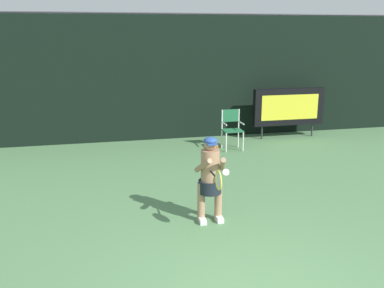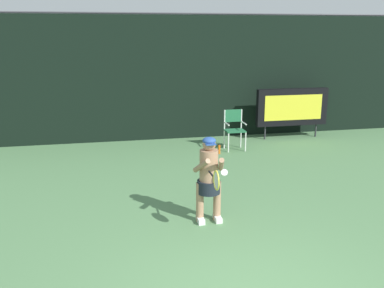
{
  "view_description": "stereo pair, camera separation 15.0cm",
  "coord_description": "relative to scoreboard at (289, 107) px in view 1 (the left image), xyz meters",
  "views": [
    {
      "loc": [
        -1.75,
        -4.05,
        3.14
      ],
      "look_at": [
        0.05,
        3.75,
        1.05
      ],
      "focal_mm": 40.42,
      "sensor_mm": 36.0,
      "label": 1
    },
    {
      "loc": [
        -1.6,
        -4.08,
        3.14
      ],
      "look_at": [
        0.05,
        3.75,
        1.05
      ],
      "focal_mm": 40.42,
      "sensor_mm": 36.0,
      "label": 2
    }
  ],
  "objects": [
    {
      "name": "umpire_chair",
      "position": [
        -2.07,
        -0.88,
        -0.33
      ],
      "size": [
        0.52,
        0.44,
        1.08
      ],
      "color": "white",
      "rests_on": "ground"
    },
    {
      "name": "backdrop_screen",
      "position": [
        -3.96,
        0.72,
        0.86
      ],
      "size": [
        18.0,
        0.12,
        3.66
      ],
      "color": "black",
      "rests_on": "ground"
    },
    {
      "name": "water_bottle",
      "position": [
        -2.59,
        -1.24,
        -0.82
      ],
      "size": [
        0.07,
        0.07,
        0.27
      ],
      "color": "#D05F16",
      "rests_on": "ground"
    },
    {
      "name": "scoreboard",
      "position": [
        0.0,
        0.0,
        0.0
      ],
      "size": [
        2.2,
        0.21,
        1.5
      ],
      "color": "black",
      "rests_on": "ground"
    },
    {
      "name": "tennis_racket",
      "position": [
        -3.91,
        -5.83,
        -0.0
      ],
      "size": [
        0.03,
        0.6,
        0.31
      ],
      "rotation": [
        0.0,
        0.0,
        0.11
      ],
      "color": "black"
    },
    {
      "name": "tennis_player",
      "position": [
        -3.87,
        -5.24,
        -0.15
      ],
      "size": [
        0.53,
        0.61,
        1.47
      ],
      "color": "white",
      "rests_on": "ground"
    }
  ]
}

